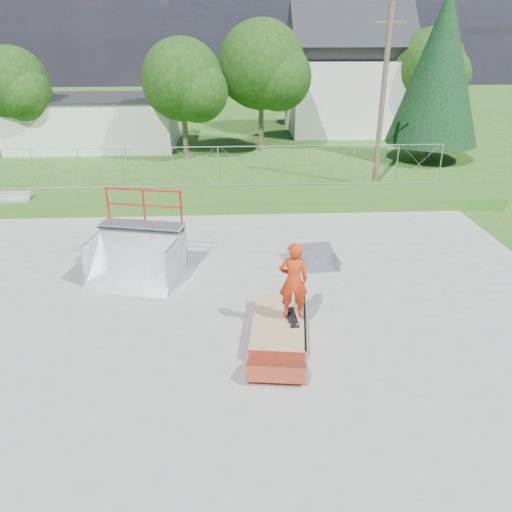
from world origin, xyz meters
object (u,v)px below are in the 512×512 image
(flat_bank_ramp, at_px, (314,259))
(skater, at_px, (293,283))
(quarter_pipe, at_px, (133,241))
(grind_box, at_px, (279,326))

(flat_bank_ramp, relative_size, skater, 0.78)
(quarter_pipe, height_order, flat_bank_ramp, quarter_pipe)
(grind_box, xyz_separation_m, skater, (0.31, -0.04, 1.20))
(flat_bank_ramp, bearing_deg, skater, -111.99)
(grind_box, relative_size, quarter_pipe, 1.10)
(quarter_pipe, xyz_separation_m, skater, (4.30, -3.13, 0.13))
(quarter_pipe, bearing_deg, skater, -22.98)
(grind_box, bearing_deg, flat_bank_ramp, 76.32)
(quarter_pipe, bearing_deg, grind_box, -24.74)
(flat_bank_ramp, bearing_deg, quarter_pipe, -176.92)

